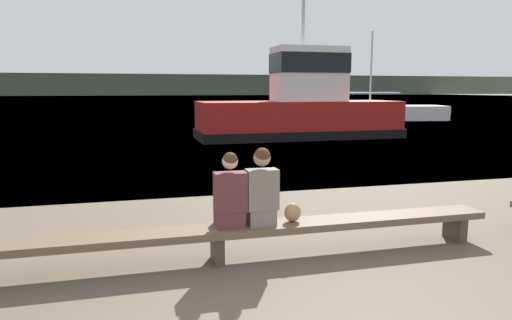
{
  "coord_description": "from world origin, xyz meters",
  "views": [
    {
      "loc": [
        -1.52,
        -2.37,
        2.14
      ],
      "look_at": [
        0.66,
        6.02,
        0.79
      ],
      "focal_mm": 32.0,
      "sensor_mm": 36.0,
      "label": 1
    }
  ],
  "objects_px": {
    "person_right": "(261,191)",
    "shopping_bag": "(293,212)",
    "person_left": "(230,195)",
    "bench_main": "(217,234)",
    "tugboat_red": "(301,110)",
    "moored_sailboat": "(376,113)"
  },
  "relations": [
    {
      "from": "tugboat_red",
      "to": "moored_sailboat",
      "type": "height_order",
      "value": "tugboat_red"
    },
    {
      "from": "shopping_bag",
      "to": "person_right",
      "type": "bearing_deg",
      "value": -176.72
    },
    {
      "from": "person_left",
      "to": "shopping_bag",
      "type": "height_order",
      "value": "person_left"
    },
    {
      "from": "person_right",
      "to": "bench_main",
      "type": "bearing_deg",
      "value": -179.65
    },
    {
      "from": "person_right",
      "to": "tugboat_red",
      "type": "bearing_deg",
      "value": 67.86
    },
    {
      "from": "moored_sailboat",
      "to": "shopping_bag",
      "type": "bearing_deg",
      "value": 159.14
    },
    {
      "from": "moored_sailboat",
      "to": "person_right",
      "type": "bearing_deg",
      "value": 158.42
    },
    {
      "from": "person_left",
      "to": "moored_sailboat",
      "type": "bearing_deg",
      "value": 57.17
    },
    {
      "from": "person_left",
      "to": "tugboat_red",
      "type": "distance_m",
      "value": 14.93
    },
    {
      "from": "person_right",
      "to": "tugboat_red",
      "type": "height_order",
      "value": "tugboat_red"
    },
    {
      "from": "tugboat_red",
      "to": "bench_main",
      "type": "bearing_deg",
      "value": 155.04
    },
    {
      "from": "person_left",
      "to": "shopping_bag",
      "type": "bearing_deg",
      "value": 1.52
    },
    {
      "from": "shopping_bag",
      "to": "tugboat_red",
      "type": "distance_m",
      "value": 14.61
    },
    {
      "from": "bench_main",
      "to": "person_right",
      "type": "height_order",
      "value": "person_right"
    },
    {
      "from": "person_left",
      "to": "tugboat_red",
      "type": "bearing_deg",
      "value": 66.42
    },
    {
      "from": "bench_main",
      "to": "tugboat_red",
      "type": "xyz_separation_m",
      "value": [
        6.14,
        13.68,
        0.88
      ]
    },
    {
      "from": "bench_main",
      "to": "shopping_bag",
      "type": "height_order",
      "value": "shopping_bag"
    },
    {
      "from": "moored_sailboat",
      "to": "bench_main",
      "type": "bearing_deg",
      "value": 157.43
    },
    {
      "from": "bench_main",
      "to": "shopping_bag",
      "type": "distance_m",
      "value": 1.02
    },
    {
      "from": "shopping_bag",
      "to": "tugboat_red",
      "type": "xyz_separation_m",
      "value": [
        5.14,
        13.65,
        0.68
      ]
    },
    {
      "from": "bench_main",
      "to": "tugboat_red",
      "type": "height_order",
      "value": "tugboat_red"
    },
    {
      "from": "person_right",
      "to": "shopping_bag",
      "type": "relative_size",
      "value": 4.02
    }
  ]
}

